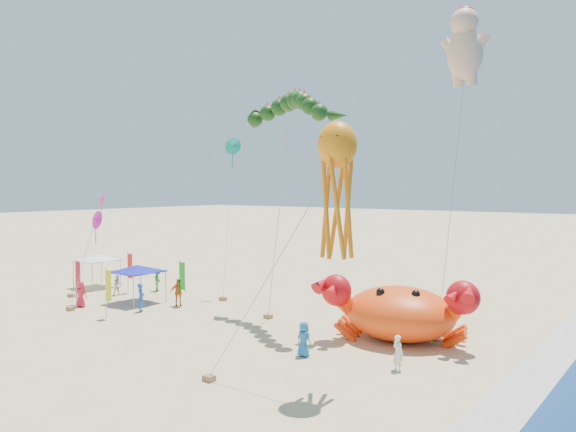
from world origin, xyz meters
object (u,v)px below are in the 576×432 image
(dragon_kite, at_px, (287,114))
(canopy_blue, at_px, (137,269))
(octopus_kite, at_px, (336,180))
(crab_inflatable, at_px, (399,311))
(cherub_kite, at_px, (465,44))
(canopy_white, at_px, (97,258))

(dragon_kite, relative_size, canopy_blue, 4.09)
(dragon_kite, relative_size, octopus_kite, 1.26)
(crab_inflatable, bearing_deg, dragon_kite, 179.31)
(cherub_kite, xyz_separation_m, octopus_kite, (0.42, -15.54, -8.53))
(crab_inflatable, relative_size, dragon_kite, 0.60)
(cherub_kite, xyz_separation_m, canopy_white, (-27.45, -7.73, -14.60))
(cherub_kite, bearing_deg, crab_inflatable, -95.10)
(crab_inflatable, height_order, cherub_kite, cherub_kite)
(cherub_kite, distance_m, octopus_kite, 17.74)
(crab_inflatable, height_order, canopy_white, crab_inflatable)
(crab_inflatable, bearing_deg, cherub_kite, 84.90)
(dragon_kite, xyz_separation_m, canopy_white, (-19.19, -0.36, -10.21))
(dragon_kite, bearing_deg, canopy_blue, -168.63)
(dragon_kite, bearing_deg, octopus_kite, -43.26)
(octopus_kite, distance_m, canopy_white, 29.57)
(crab_inflatable, xyz_separation_m, canopy_white, (-26.78, -0.27, 0.86))
(crab_inflatable, relative_size, canopy_blue, 2.44)
(cherub_kite, bearing_deg, canopy_blue, -153.90)
(octopus_kite, relative_size, canopy_white, 3.44)
(crab_inflatable, distance_m, dragon_kite, 13.42)
(crab_inflatable, height_order, dragon_kite, dragon_kite)
(octopus_kite, xyz_separation_m, canopy_white, (-27.87, 7.81, -6.06))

